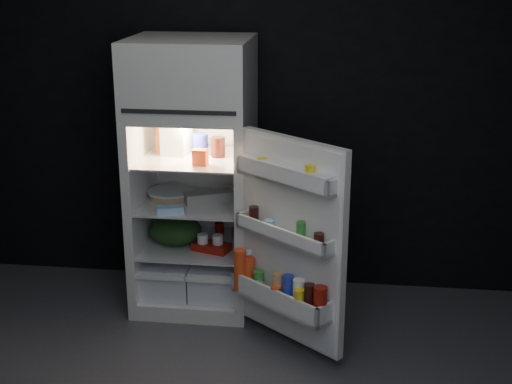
# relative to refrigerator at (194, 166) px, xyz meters

# --- Properties ---
(wall_back) EXTENTS (4.00, 0.00, 2.70)m
(wall_back) POSITION_rel_refrigerator_xyz_m (0.22, 0.38, 0.39)
(wall_back) COLOR black
(wall_back) RESTS_ON ground
(wall_front) EXTENTS (4.00, 0.00, 2.70)m
(wall_front) POSITION_rel_refrigerator_xyz_m (0.22, -3.02, 0.39)
(wall_front) COLOR black
(wall_front) RESTS_ON ground
(refrigerator) EXTENTS (0.76, 0.71, 1.78)m
(refrigerator) POSITION_rel_refrigerator_xyz_m (0.00, 0.00, 0.00)
(refrigerator) COLOR white
(refrigerator) RESTS_ON ground
(fridge_door) EXTENTS (0.68, 0.59, 1.22)m
(fridge_door) POSITION_rel_refrigerator_xyz_m (0.67, -0.61, -0.28)
(fridge_door) COLOR white
(fridge_door) RESTS_ON ground
(milk_jug) EXTENTS (0.19, 0.19, 0.24)m
(milk_jug) POSITION_rel_refrigerator_xyz_m (-0.11, 0.02, 0.19)
(milk_jug) COLOR white
(milk_jug) RESTS_ON refrigerator
(mayo_jar) EXTENTS (0.11, 0.11, 0.14)m
(mayo_jar) POSITION_rel_refrigerator_xyz_m (0.05, 0.02, 0.14)
(mayo_jar) COLOR #2131B2
(mayo_jar) RESTS_ON refrigerator
(jam_jar) EXTENTS (0.12, 0.12, 0.13)m
(jam_jar) POSITION_rel_refrigerator_xyz_m (0.17, -0.01, 0.14)
(jam_jar) COLOR black
(jam_jar) RESTS_ON refrigerator
(amber_bottle) EXTENTS (0.09, 0.09, 0.22)m
(amber_bottle) POSITION_rel_refrigerator_xyz_m (-0.22, 0.04, 0.18)
(amber_bottle) COLOR #B4481C
(amber_bottle) RESTS_ON refrigerator
(small_carton) EXTENTS (0.10, 0.08, 0.10)m
(small_carton) POSITION_rel_refrigerator_xyz_m (0.09, -0.21, 0.12)
(small_carton) COLOR #E7471B
(small_carton) RESTS_ON refrigerator
(egg_carton) EXTENTS (0.33, 0.24, 0.07)m
(egg_carton) POSITION_rel_refrigerator_xyz_m (0.10, -0.05, -0.19)
(egg_carton) COLOR gray
(egg_carton) RESTS_ON refrigerator
(pie) EXTENTS (0.38, 0.38, 0.04)m
(pie) POSITION_rel_refrigerator_xyz_m (-0.17, 0.02, -0.21)
(pie) COLOR tan
(pie) RESTS_ON refrigerator
(flat_package) EXTENTS (0.18, 0.13, 0.04)m
(flat_package) POSITION_rel_refrigerator_xyz_m (-0.10, -0.27, -0.21)
(flat_package) COLOR #98C3EB
(flat_package) RESTS_ON refrigerator
(wrapped_pkg) EXTENTS (0.13, 0.12, 0.05)m
(wrapped_pkg) POSITION_rel_refrigerator_xyz_m (0.22, 0.15, -0.20)
(wrapped_pkg) COLOR #F0E2C5
(wrapped_pkg) RESTS_ON refrigerator
(produce_bag) EXTENTS (0.42, 0.38, 0.20)m
(produce_bag) POSITION_rel_refrigerator_xyz_m (-0.12, -0.06, -0.43)
(produce_bag) COLOR #193815
(produce_bag) RESTS_ON refrigerator
(yogurt_tray) EXTENTS (0.26, 0.19, 0.05)m
(yogurt_tray) POSITION_rel_refrigerator_xyz_m (0.14, -0.14, -0.50)
(yogurt_tray) COLOR maroon
(yogurt_tray) RESTS_ON refrigerator
(small_can_red) EXTENTS (0.06, 0.06, 0.09)m
(small_can_red) POSITION_rel_refrigerator_xyz_m (0.14, 0.13, -0.48)
(small_can_red) COLOR maroon
(small_can_red) RESTS_ON refrigerator
(small_can_silver) EXTENTS (0.09, 0.09, 0.09)m
(small_can_silver) POSITION_rel_refrigerator_xyz_m (0.27, 0.05, -0.48)
(small_can_silver) COLOR silver
(small_can_silver) RESTS_ON refrigerator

